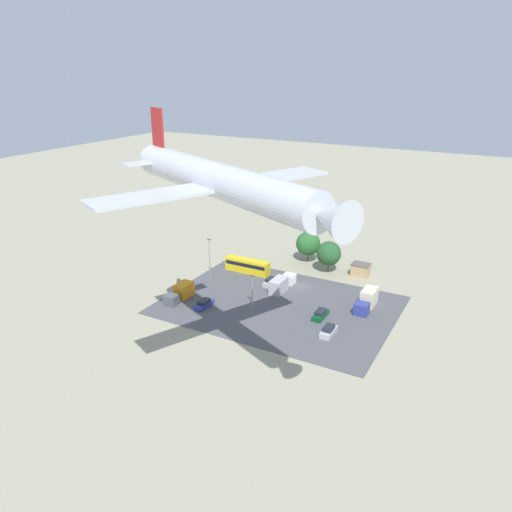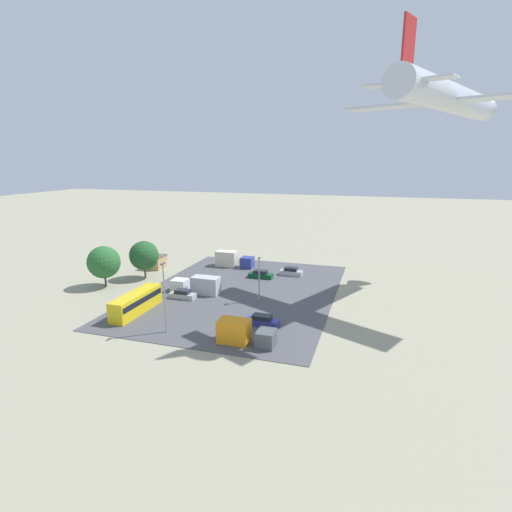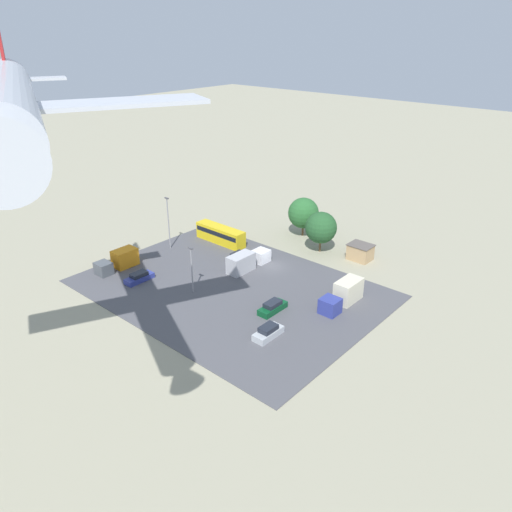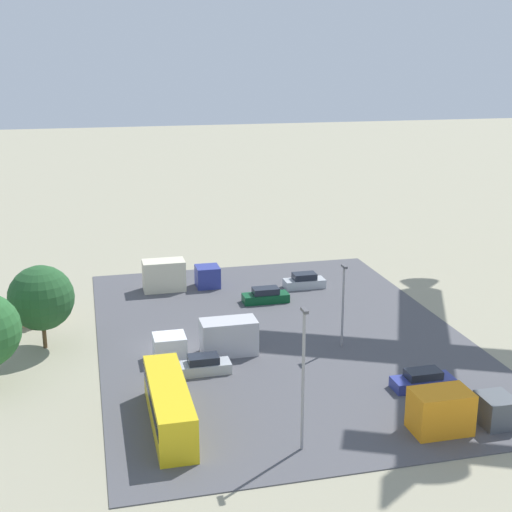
# 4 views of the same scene
# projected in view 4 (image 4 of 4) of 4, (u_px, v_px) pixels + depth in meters

# --- Properties ---
(ground_plane) EXTENTS (400.00, 400.00, 0.00)m
(ground_plane) POSITION_uv_depth(u_px,v_px,m) (168.00, 347.00, 62.46)
(ground_plane) COLOR gray
(parking_lot_surface) EXTENTS (44.75, 32.50, 0.08)m
(parking_lot_surface) POSITION_uv_depth(u_px,v_px,m) (281.00, 336.00, 64.77)
(parking_lot_surface) COLOR #4C4C51
(parking_lot_surface) RESTS_ON ground
(shed_building) EXTENTS (4.08, 3.32, 2.80)m
(shed_building) POSITION_uv_depth(u_px,v_px,m) (28.00, 307.00, 68.27)
(shed_building) COLOR tan
(shed_building) RESTS_ON ground
(bus) EXTENTS (10.58, 2.52, 3.07)m
(bus) POSITION_uv_depth(u_px,v_px,m) (169.00, 404.00, 48.69)
(bus) COLOR gold
(bus) RESTS_ON ground
(parked_car_0) EXTENTS (1.76, 4.38, 1.48)m
(parked_car_0) POSITION_uv_depth(u_px,v_px,m) (203.00, 366.00, 57.11)
(parked_car_0) COLOR #ADB2B7
(parked_car_0) RESTS_ON ground
(parked_car_1) EXTENTS (1.91, 4.47, 1.63)m
(parked_car_1) POSITION_uv_depth(u_px,v_px,m) (304.00, 281.00, 78.03)
(parked_car_1) COLOR #ADB2B7
(parked_car_1) RESTS_ON ground
(parked_car_2) EXTENTS (1.84, 4.78, 1.45)m
(parked_car_2) POSITION_uv_depth(u_px,v_px,m) (423.00, 380.00, 54.53)
(parked_car_2) COLOR navy
(parked_car_2) RESTS_ON ground
(parked_car_3) EXTENTS (1.83, 4.74, 1.54)m
(parked_car_3) POSITION_uv_depth(u_px,v_px,m) (266.00, 296.00, 73.44)
(parked_car_3) COLOR #0C4723
(parked_car_3) RESTS_ON ground
(parked_truck_0) EXTENTS (2.58, 8.28, 3.30)m
(parked_truck_0) POSITION_uv_depth(u_px,v_px,m) (176.00, 276.00, 77.30)
(parked_truck_0) COLOR navy
(parked_truck_0) RESTS_ON ground
(parked_truck_1) EXTENTS (2.46, 8.77, 3.00)m
(parked_truck_1) POSITION_uv_depth(u_px,v_px,m) (212.00, 340.00, 60.31)
(parked_truck_1) COLOR silver
(parked_truck_1) RESTS_ON ground
(parked_truck_2) EXTENTS (2.58, 7.32, 2.95)m
(parked_truck_2) POSITION_uv_depth(u_px,v_px,m) (456.00, 411.00, 48.34)
(parked_truck_2) COLOR #4C5156
(parked_truck_2) RESTS_ON ground
(tree_apron_mid) EXTENTS (5.65, 5.65, 7.44)m
(tree_apron_mid) POSITION_uv_depth(u_px,v_px,m) (41.00, 298.00, 61.10)
(tree_apron_mid) COLOR brown
(tree_apron_mid) RESTS_ON ground
(light_pole_lot_centre) EXTENTS (0.90, 0.28, 9.65)m
(light_pole_lot_centre) POSITION_uv_depth(u_px,v_px,m) (303.00, 375.00, 44.80)
(light_pole_lot_centre) COLOR gray
(light_pole_lot_centre) RESTS_ON ground
(light_pole_lot_edge) EXTENTS (0.90, 0.28, 7.40)m
(light_pole_lot_edge) POSITION_uv_depth(u_px,v_px,m) (343.00, 302.00, 61.36)
(light_pole_lot_edge) COLOR gray
(light_pole_lot_edge) RESTS_ON ground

